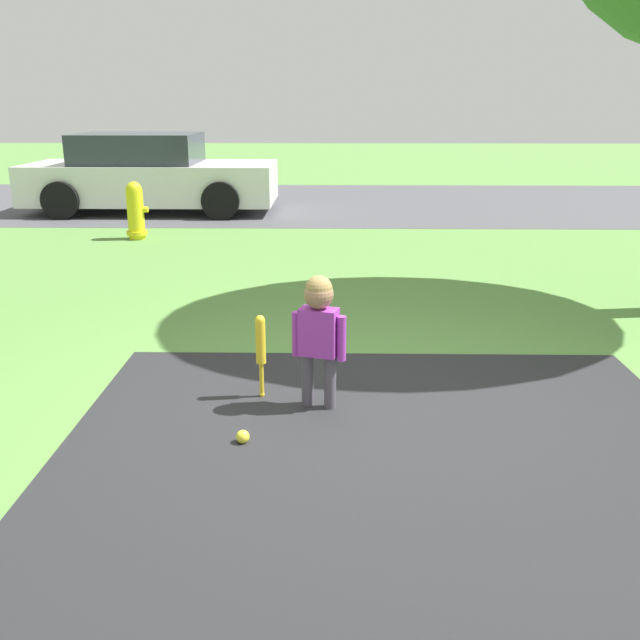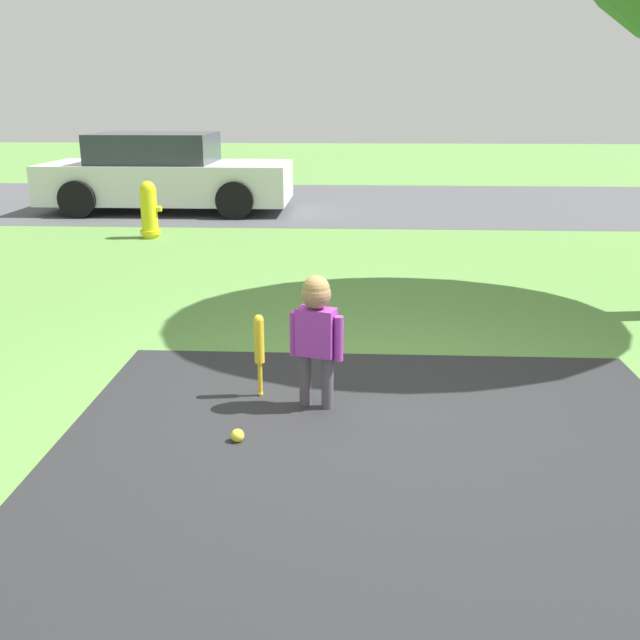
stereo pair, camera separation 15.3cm
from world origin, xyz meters
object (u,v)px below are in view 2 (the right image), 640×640
at_px(child, 317,323).
at_px(sports_ball, 238,436).
at_px(baseball_bat, 260,344).
at_px(fire_hydrant, 149,210).
at_px(parked_car, 166,175).

xyz_separation_m(child, sports_ball, (-0.44, -0.53, -0.54)).
height_order(child, baseball_bat, child).
distance_m(child, fire_hydrant, 6.53).
bearing_deg(fire_hydrant, child, -64.82).
relative_size(baseball_bat, parked_car, 0.13).
xyz_separation_m(baseball_bat, parked_car, (-2.83, 8.43, 0.27)).
bearing_deg(sports_ball, baseball_bat, 86.20).
relative_size(fire_hydrant, parked_car, 0.19).
height_order(sports_ball, fire_hydrant, fire_hydrant).
xyz_separation_m(child, parked_car, (-3.23, 8.58, 0.07)).
bearing_deg(parked_car, baseball_bat, -71.57).
bearing_deg(child, fire_hydrant, 131.72).
xyz_separation_m(sports_ball, parked_car, (-2.79, 9.12, 0.61)).
relative_size(sports_ball, parked_car, 0.02).
bearing_deg(parked_car, child, -69.55).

